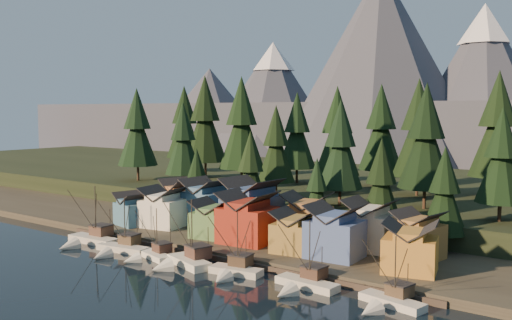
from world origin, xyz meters
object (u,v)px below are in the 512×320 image
Objects in this scene: boat_5 at (303,276)px; house_back_1 at (207,201)px; boat_0 at (88,233)px; boat_2 at (150,249)px; house_back_0 at (183,198)px; house_front_0 at (133,208)px; boat_3 at (183,252)px; house_front_1 at (163,206)px; boat_1 at (118,242)px; boat_4 at (233,262)px; boat_6 at (388,293)px.

boat_5 is 44.79m from house_back_1.
boat_2 is (18.22, -0.59, -0.44)m from boat_0.
house_front_0 is at bearing -97.72° from house_back_0.
house_front_0 is (-28.38, 14.07, 2.64)m from boat_3.
house_back_1 is (-38.50, 22.40, 4.68)m from boat_5.
house_back_1 is (5.76, 7.55, 0.76)m from house_front_1.
boat_1 is at bearing -160.84° from boat_3.
boat_3 is at bearing -55.01° from house_back_1.
house_front_1 is at bearing 144.60° from boat_4.
boat_0 reaches higher than boat_2.
house_front_1 is 0.95× the size of house_back_1.
boat_5 is 46.85m from house_front_1.
house_back_1 reaches higher than house_back_0.
house_back_1 reaches higher than boat_5.
boat_5 is 1.18× the size of house_front_1.
house_front_0 is at bearing 170.61° from boat_5.
boat_0 is 1.27× the size of boat_2.
house_front_0 is at bearing -169.82° from house_front_1.
house_front_0 is (-64.34, 12.22, 3.24)m from boat_6.
boat_5 is at bearing 17.67° from boat_2.
boat_1 is 7.97m from boat_2.
boat_6 is at bearing -6.91° from boat_4.
boat_1 reaches higher than house_front_1.
house_back_0 reaches higher than boat_4.
house_back_1 is (7.98, -0.80, 0.39)m from house_back_0.
house_back_0 reaches higher than boat_2.
house_front_1 is (-44.26, 14.86, 3.92)m from boat_5.
house_back_1 reaches higher than boat_4.
house_front_1 is at bearing 177.40° from boat_6.
boat_3 reaches higher than boat_4.
boat_4 is at bearing -20.38° from house_back_0.
house_front_0 is (-12.05, 14.37, 3.17)m from boat_1.
boat_5 is (22.61, 1.71, -0.49)m from boat_3.
house_back_1 is at bearing 51.67° from house_front_0.
boat_3 is at bearing -165.33° from boat_6.
boat_3 is at bearing 175.87° from boat_4.
boat_1 is at bearing -172.82° from boat_5.
boat_6 is 59.58m from house_front_1.
boat_2 is at bearing 173.18° from boat_4.
boat_1 is 18.11m from house_front_1.
boat_3 is 1.14× the size of boat_5.
house_back_1 is (-25.95, 23.24, 4.49)m from boat_4.
boat_5 reaches higher than house_front_1.
boat_3 reaches higher than boat_5.
boat_1 is 24.86m from house_back_1.
house_front_0 is at bearing 95.22° from boat_0.
boat_3 is 1.21× the size of boat_6.
boat_3 is (16.34, 0.30, 0.52)m from boat_1.
boat_5 is at bearing 22.44° from boat_3.
boat_1 is at bearing -82.63° from house_front_1.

